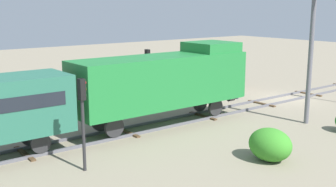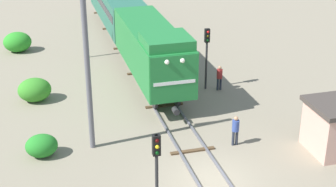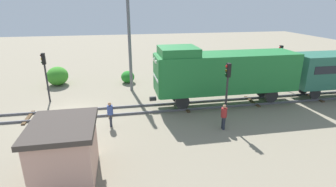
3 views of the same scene
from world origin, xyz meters
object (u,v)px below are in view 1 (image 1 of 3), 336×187
Objects in this scene: traffic_signal_mid at (148,69)px; traffic_signal_far at (83,107)px; catenary_mast at (312,47)px; worker_by_signal at (146,94)px; locomotive at (165,79)px; relay_hut at (209,71)px; worker_near_track at (237,86)px.

traffic_signal_far is (-7.00, 8.27, -0.11)m from traffic_signal_mid.
traffic_signal_mid is at bearing 34.52° from catenary_mast.
traffic_signal_mid is 2.12m from worker_by_signal.
worker_by_signal is at bearing -20.48° from locomotive.
traffic_signal_far is at bearing 130.24° from traffic_signal_mid.
worker_by_signal is at bearing 30.23° from catenary_mast.
traffic_signal_far reaches higher than relay_hut.
worker_near_track is at bearing -74.68° from locomotive.
locomotive is at bearing 161.36° from traffic_signal_mid.
worker_near_track is (6.00, -15.89, -1.81)m from traffic_signal_far.
catenary_mast reaches higher than worker_by_signal.
traffic_signal_far is 0.46× the size of catenary_mast.
worker_near_track is 5.46m from relay_hut.
relay_hut is at bearing 156.10° from worker_by_signal.
worker_by_signal is 0.49× the size of relay_hut.
locomotive is at bearing 25.69° from worker_by_signal.
locomotive reaches higher than relay_hut.
locomotive reaches higher than worker_by_signal.
traffic_signal_mid is at bearing 18.35° from worker_by_signal.
worker_near_track is (-1.00, -7.62, -1.91)m from traffic_signal_mid.
locomotive is 6.82× the size of worker_near_track.
locomotive is 3.59m from traffic_signal_mid.
worker_near_track and worker_by_signal have the same top height.
relay_hut is (3.30, -9.10, 0.40)m from worker_by_signal.
traffic_signal_mid reaches higher than traffic_signal_far.
locomotive is 1.32× the size of catenary_mast.
worker_by_signal is 9.69m from relay_hut.
locomotive is 13.12m from relay_hut.
locomotive reaches higher than worker_near_track.
traffic_signal_mid is 10.48m from relay_hut.
catenary_mast is at bearing 76.41° from worker_by_signal.
relay_hut is at bearing -16.46° from catenary_mast.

